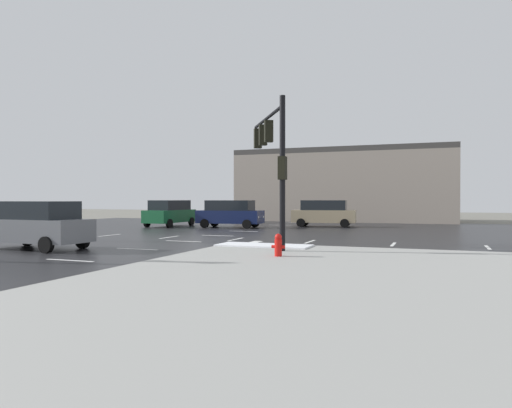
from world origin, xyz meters
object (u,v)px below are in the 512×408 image
object	(u,v)px
suv_grey	(36,224)
suv_green	(170,213)
fire_hydrant	(278,245)
suv_navy	(230,213)
suv_tan	(324,213)
traffic_signal_mast	(272,148)

from	to	relation	value
suv_grey	suv_green	world-z (taller)	same
fire_hydrant	suv_navy	xyz separation A→B (m)	(-9.16, 16.72, 0.55)
suv_green	suv_navy	world-z (taller)	same
suv_green	fire_hydrant	bearing A→B (deg)	-138.15
suv_grey	suv_tan	xyz separation A→B (m)	(7.85, 20.54, 0.00)
suv_grey	suv_navy	world-z (taller)	same
traffic_signal_mast	fire_hydrant	distance (m)	5.19
fire_hydrant	suv_tan	distance (m)	20.51
suv_grey	suv_navy	xyz separation A→B (m)	(1.56, 16.95, 0.00)
suv_green	suv_navy	distance (m)	5.03
suv_tan	fire_hydrant	bearing A→B (deg)	92.04
suv_green	suv_tan	distance (m)	11.92
suv_green	suv_tan	world-z (taller)	same
traffic_signal_mast	fire_hydrant	xyz separation A→B (m)	(1.35, -3.32, -3.76)
suv_grey	suv_tan	bearing A→B (deg)	-107.86
fire_hydrant	suv_tan	size ratio (longest dim) A/B	0.16
traffic_signal_mast	suv_tan	size ratio (longest dim) A/B	1.20
traffic_signal_mast	suv_navy	size ratio (longest dim) A/B	1.22
fire_hydrant	suv_grey	bearing A→B (deg)	-178.74
fire_hydrant	suv_green	xyz separation A→B (m)	(-14.18, 16.54, 0.55)
traffic_signal_mast	fire_hydrant	size ratio (longest dim) A/B	7.56
fire_hydrant	suv_tan	bearing A→B (deg)	98.04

